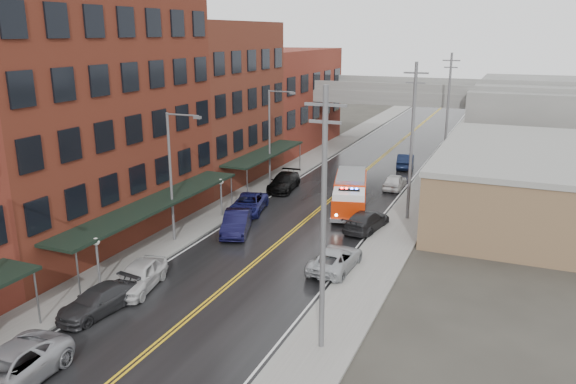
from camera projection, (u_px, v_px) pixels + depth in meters
The scene contains 31 objects.
road at pixel (297, 228), 41.80m from camera, with size 11.00×160.00×0.02m, color black.
sidewalk_left at pixel (212, 215), 44.50m from camera, with size 3.00×160.00×0.15m, color slate.
sidewalk_right at pixel (394, 240), 39.07m from camera, with size 3.00×160.00×0.15m, color slate.
curb_left at pixel (230, 217), 43.88m from camera, with size 0.30×160.00×0.15m, color gray.
curb_right at pixel (371, 237), 39.68m from camera, with size 0.30×160.00×0.15m, color gray.
brick_building_b at pixel (78, 109), 38.07m from camera, with size 9.00×20.00×18.00m, color #5E2618.
brick_building_c at pixel (210, 103), 54.00m from camera, with size 9.00×15.00×15.00m, color #60281C.
brick_building_far at pixel (282, 99), 69.93m from camera, with size 9.00×20.00×12.00m, color maroon.
tan_building at pixel (534, 185), 44.04m from camera, with size 14.00×22.00×5.00m, color brown.
right_far_block at pixel (552, 116), 69.49m from camera, with size 18.00×30.00×8.00m, color slate.
awning_1 at pixel (155, 203), 37.56m from camera, with size 2.60×18.00×3.09m.
awning_2 at pixel (265, 153), 53.08m from camera, with size 2.60×13.00×3.09m.
globe_lamp_1 at pixel (97, 251), 31.13m from camera, with size 0.44×0.44×3.12m.
globe_lamp_2 at pixel (221, 189), 43.55m from camera, with size 0.44×0.44×3.12m.
street_lamp_1 at pixel (173, 170), 37.49m from camera, with size 2.64×0.22×9.00m.
street_lamp_2 at pixel (272, 132), 51.68m from camera, with size 2.64×0.22×9.00m.
utility_pole_0 at pixel (323, 219), 24.09m from camera, with size 1.80×0.24×12.00m.
utility_pole_1 at pixel (412, 140), 41.83m from camera, with size 1.80×0.24×12.00m.
utility_pole_2 at pixel (448, 108), 59.57m from camera, with size 1.80×0.24×12.00m.
overpass at pixel (395, 101), 68.54m from camera, with size 40.00×10.00×7.50m.
fire_truck at pixel (350, 193), 45.12m from camera, with size 4.68×8.33×2.90m.
parked_car_left_2 at pixel (5, 372), 22.68m from camera, with size 2.68×5.80×1.61m, color #929399.
parked_car_left_3 at pixel (98, 301), 28.99m from camera, with size 1.88×4.64×1.35m, color #2B2B2E.
parked_car_left_4 at pixel (139, 276), 31.61m from camera, with size 1.89×4.71×1.60m, color silver.
parked_car_left_5 at pixel (237, 223), 40.43m from camera, with size 1.73×4.96×1.63m, color black.
parked_car_left_6 at pixel (249, 204), 45.20m from camera, with size 2.39×5.17×1.44m, color #151852.
parked_car_left_7 at pixel (284, 182), 51.61m from camera, with size 2.14×5.26×1.53m, color black.
parked_car_right_0 at pixel (335, 259), 34.27m from camera, with size 2.31×5.01×1.39m, color #A0A4A8.
parked_car_right_1 at pixel (366, 221), 41.12m from camera, with size 2.04×5.03×1.46m, color black.
parked_car_right_2 at pixel (395, 182), 51.90m from camera, with size 1.69×4.19×1.43m, color silver.
parked_car_right_3 at pixel (406, 161), 59.94m from camera, with size 1.67×4.80×1.58m, color black.
Camera 1 is at (14.63, -6.66, 14.04)m, focal length 35.00 mm.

